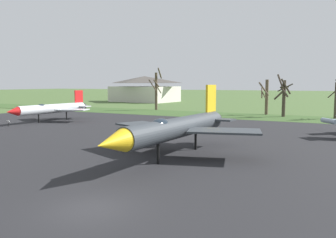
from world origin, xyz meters
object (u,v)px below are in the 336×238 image
jet_fighter_front_right (52,108)px  visitor_building (145,89)px  jet_fighter_front_left (176,128)px  info_placard_front_right (8,123)px

jet_fighter_front_right → visitor_building: (-19.02, 57.97, 1.99)m
jet_fighter_front_right → jet_fighter_front_left: bearing=-26.9°
jet_fighter_front_right → visitor_building: bearing=108.2°
jet_fighter_front_right → info_placard_front_right: size_ratio=16.11×
visitor_building → jet_fighter_front_right: bearing=-71.8°
jet_fighter_front_left → visitor_building: visitor_building is taller
jet_fighter_front_right → info_placard_front_right: jet_fighter_front_right is taller
jet_fighter_front_right → visitor_building: visitor_building is taller
jet_fighter_front_left → visitor_building: size_ratio=0.81×
visitor_building → info_placard_front_right: bearing=-74.1°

